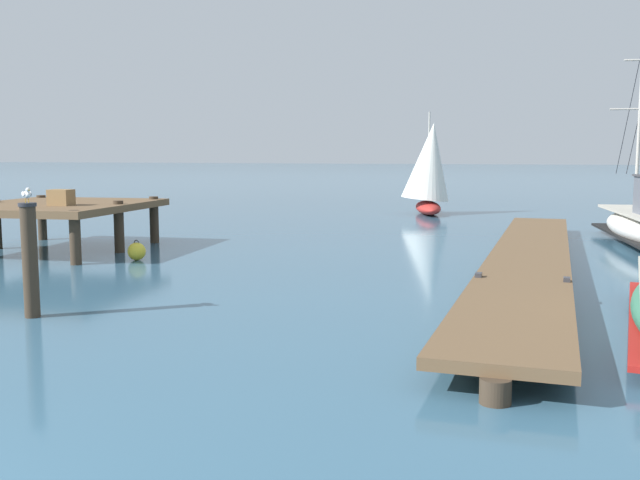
% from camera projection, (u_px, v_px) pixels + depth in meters
% --- Properties ---
extents(floating_dock, '(2.04, 19.57, 0.53)m').
position_uv_depth(floating_dock, '(530.00, 256.00, 17.01)').
color(floating_dock, brown).
rests_on(floating_dock, ground).
extents(pier_platform, '(5.28, 5.92, 1.82)m').
position_uv_depth(pier_platform, '(56.00, 209.00, 20.53)').
color(pier_platform, brown).
rests_on(pier_platform, ground).
extents(mooring_piling, '(0.30, 0.30, 1.97)m').
position_uv_depth(mooring_piling, '(30.00, 258.00, 12.13)').
color(mooring_piling, '#3D3023').
rests_on(mooring_piling, ground).
extents(perched_seagull, '(0.33, 0.28, 0.26)m').
position_uv_depth(perched_seagull, '(27.00, 194.00, 12.01)').
color(perched_seagull, gold).
rests_on(perched_seagull, mooring_piling).
extents(mooring_buoy, '(0.47, 0.47, 0.55)m').
position_uv_depth(mooring_buoy, '(137.00, 251.00, 18.78)').
color(mooring_buoy, yellow).
rests_on(mooring_buoy, ground).
extents(distant_sailboat, '(3.06, 4.54, 4.75)m').
position_uv_depth(distant_sailboat, '(429.00, 168.00, 32.96)').
color(distant_sailboat, '#AD2823').
rests_on(distant_sailboat, ground).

